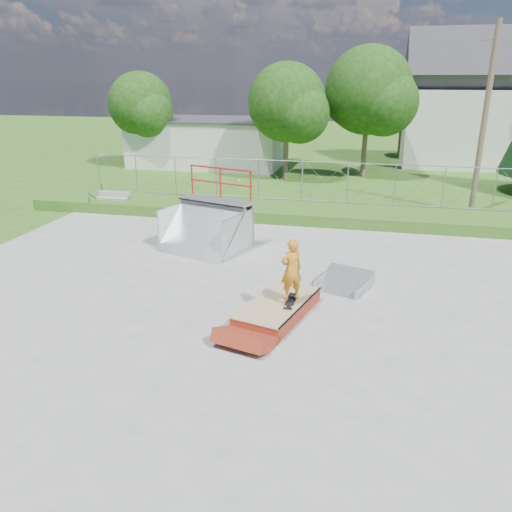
{
  "coord_description": "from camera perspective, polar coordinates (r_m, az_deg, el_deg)",
  "views": [
    {
      "loc": [
        2.88,
        -11.45,
        5.8
      ],
      "look_at": [
        -0.0,
        1.25,
        1.1
      ],
      "focal_mm": 35.0,
      "sensor_mm": 36.0,
      "label": 1
    }
  ],
  "objects": [
    {
      "name": "utility_building_flat",
      "position": [
        35.44,
        -5.3,
        12.77
      ],
      "size": [
        10.0,
        6.0,
        3.0
      ],
      "primitive_type": "cube",
      "color": "#BBBBB7",
      "rests_on": "ground"
    },
    {
      "name": "ground",
      "position": [
        13.16,
        -1.2,
        -6.32
      ],
      "size": [
        120.0,
        120.0,
        0.0
      ],
      "primitive_type": "plane",
      "color": "#285B1A",
      "rests_on": "ground"
    },
    {
      "name": "concrete_pad",
      "position": [
        13.15,
        -1.2,
        -6.25
      ],
      "size": [
        20.0,
        16.0,
        0.04
      ],
      "primitive_type": "cube",
      "color": "gray",
      "rests_on": "ground"
    },
    {
      "name": "skateboard",
      "position": [
        12.67,
        3.97,
        -5.22
      ],
      "size": [
        0.26,
        0.8,
        0.13
      ],
      "primitive_type": "cube",
      "rotation": [
        0.14,
        0.0,
        -0.05
      ],
      "color": "black",
      "rests_on": "grind_box"
    },
    {
      "name": "tree_left_near",
      "position": [
        29.69,
        3.98,
        16.77
      ],
      "size": [
        4.76,
        4.48,
        6.65
      ],
      "color": "brown",
      "rests_on": "ground"
    },
    {
      "name": "tree_left_far",
      "position": [
        34.61,
        -12.78,
        16.27
      ],
      "size": [
        4.42,
        4.16,
        6.18
      ],
      "color": "brown",
      "rests_on": "ground"
    },
    {
      "name": "chain_link_fence",
      "position": [
        22.57,
        5.28,
        8.51
      ],
      "size": [
        20.0,
        0.06,
        1.8
      ],
      "primitive_type": null,
      "color": "gray",
      "rests_on": "grass_berm"
    },
    {
      "name": "skater",
      "position": [
        12.35,
        4.05,
        -1.89
      ],
      "size": [
        0.69,
        0.64,
        1.58
      ],
      "primitive_type": "imported",
      "rotation": [
        0.0,
        0.0,
        3.76
      ],
      "color": "orange",
      "rests_on": "grind_box"
    },
    {
      "name": "gable_house",
      "position": [
        38.0,
        22.92,
        15.38
      ],
      "size": [
        8.4,
        6.08,
        8.94
      ],
      "color": "#BBBBB7",
      "rests_on": "ground"
    },
    {
      "name": "grass_berm",
      "position": [
        21.87,
        4.83,
        5.06
      ],
      "size": [
        24.0,
        3.0,
        0.5
      ],
      "primitive_type": "cube",
      "color": "#285B1A",
      "rests_on": "ground"
    },
    {
      "name": "concrete_stairs",
      "position": [
        23.77,
        -16.29,
        5.9
      ],
      "size": [
        1.5,
        1.6,
        0.8
      ],
      "primitive_type": null,
      "color": "gray",
      "rests_on": "ground"
    },
    {
      "name": "tree_back_mid",
      "position": [
        39.44,
        16.84,
        15.87
      ],
      "size": [
        4.08,
        3.84,
        5.7
      ],
      "color": "brown",
      "rests_on": "ground"
    },
    {
      "name": "utility_pole",
      "position": [
        23.97,
        24.63,
        13.8
      ],
      "size": [
        0.24,
        0.24,
        8.0
      ],
      "primitive_type": "cylinder",
      "color": "brown",
      "rests_on": "ground"
    },
    {
      "name": "tree_center",
      "position": [
        31.28,
        13.25,
        17.58
      ],
      "size": [
        5.44,
        5.12,
        7.6
      ],
      "color": "brown",
      "rests_on": "ground"
    },
    {
      "name": "grind_box",
      "position": [
        12.83,
        2.5,
        -6.05
      ],
      "size": [
        1.95,
        2.94,
        0.4
      ],
      "rotation": [
        0.0,
        0.0,
        -0.26
      ],
      "color": "maroon",
      "rests_on": "concrete_pad"
    },
    {
      "name": "flat_bank_ramp",
      "position": [
        14.66,
        9.95,
        -2.9
      ],
      "size": [
        1.76,
        1.81,
        0.42
      ],
      "primitive_type": null,
      "rotation": [
        0.0,
        0.0,
        -0.34
      ],
      "color": "#ADB0B5",
      "rests_on": "concrete_pad"
    },
    {
      "name": "quarter_pipe",
      "position": [
        17.44,
        -6.08,
        5.01
      ],
      "size": [
        3.32,
        3.04,
        2.75
      ],
      "primitive_type": null,
      "rotation": [
        0.0,
        0.0,
        -0.31
      ],
      "color": "#ADB0B5",
      "rests_on": "concrete_pad"
    }
  ]
}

